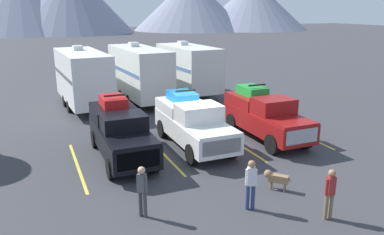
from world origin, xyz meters
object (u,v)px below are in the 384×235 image
object	(u,v)px
person_a	(330,191)
camper_trailer_c	(188,67)
pickup_truck_c	(264,115)
person_b	(251,182)
person_c	(142,188)
dog	(275,177)
pickup_truck_b	(192,121)
camper_trailer_b	(139,72)
pickup_truck_a	(120,131)
camper_trailer_a	(83,76)

from	to	relation	value
person_a	camper_trailer_c	bearing A→B (deg)	80.92
pickup_truck_c	camper_trailer_c	bearing A→B (deg)	87.90
person_b	person_c	world-z (taller)	person_b
person_c	dog	xyz separation A→B (m)	(4.88, -0.05, -0.50)
pickup_truck_b	person_a	bearing A→B (deg)	-80.98
person_b	pickup_truck_c	bearing A→B (deg)	53.25
pickup_truck_c	camper_trailer_b	xyz separation A→B (m)	(-3.57, 10.01, 0.91)
camper_trailer_c	pickup_truck_c	bearing A→B (deg)	-92.10
pickup_truck_b	camper_trailer_b	world-z (taller)	camper_trailer_b
camper_trailer_b	person_a	distance (m)	17.44
person_a	dog	size ratio (longest dim) A/B	2.06
pickup_truck_b	camper_trailer_b	bearing A→B (deg)	89.01
camper_trailer_b	camper_trailer_c	bearing A→B (deg)	11.26
pickup_truck_a	camper_trailer_b	world-z (taller)	camper_trailer_b
pickup_truck_c	camper_trailer_c	size ratio (longest dim) A/B	0.72
camper_trailer_a	person_b	size ratio (longest dim) A/B	4.79
pickup_truck_a	camper_trailer_b	distance (m)	10.39
pickup_truck_b	pickup_truck_a	bearing A→B (deg)	-178.60
pickup_truck_a	person_a	bearing A→B (deg)	-58.66
pickup_truck_b	person_a	xyz separation A→B (m)	(1.23, -7.75, -0.23)
camper_trailer_c	person_c	size ratio (longest dim) A/B	4.48
camper_trailer_b	camper_trailer_c	distance (m)	4.04
camper_trailer_c	person_a	xyz separation A→B (m)	(-2.90, -18.16, -1.12)
pickup_truck_a	person_b	bearing A→B (deg)	-66.03
camper_trailer_b	pickup_truck_c	bearing A→B (deg)	-70.38
pickup_truck_c	person_c	bearing A→B (deg)	-147.22
pickup_truck_a	person_a	world-z (taller)	pickup_truck_a
pickup_truck_c	camper_trailer_a	xyz separation A→B (m)	(-7.39, 9.84, 0.87)
pickup_truck_a	dog	xyz separation A→B (m)	(4.33, -5.34, -0.71)
pickup_truck_a	person_a	distance (m)	8.98
camper_trailer_a	pickup_truck_b	bearing A→B (deg)	-68.84
person_a	person_b	bearing A→B (deg)	142.70
pickup_truck_c	camper_trailer_a	world-z (taller)	camper_trailer_a
pickup_truck_b	dog	world-z (taller)	pickup_truck_b
camper_trailer_b	person_c	xyz separation A→B (m)	(-4.15, -14.99, -1.14)
pickup_truck_b	pickup_truck_c	size ratio (longest dim) A/B	1.04
camper_trailer_c	person_a	world-z (taller)	camper_trailer_c
person_b	dog	world-z (taller)	person_b
person_c	pickup_truck_b	bearing A→B (deg)	53.40
camper_trailer_c	dog	xyz separation A→B (m)	(-3.24, -15.83, -1.60)
pickup_truck_b	camper_trailer_c	xyz separation A→B (m)	(4.13, 10.41, 0.89)
dog	camper_trailer_b	bearing A→B (deg)	92.76
camper_trailer_a	person_a	distance (m)	17.91
person_a	person_b	xyz separation A→B (m)	(-1.90, 1.45, 0.03)
pickup_truck_a	camper_trailer_b	bearing A→B (deg)	69.62
pickup_truck_a	pickup_truck_b	distance (m)	3.44
camper_trailer_c	person_b	distance (m)	17.42
pickup_truck_a	pickup_truck_b	bearing A→B (deg)	1.40
camper_trailer_b	person_a	world-z (taller)	camper_trailer_b
pickup_truck_a	person_c	distance (m)	5.32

